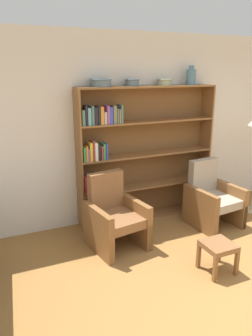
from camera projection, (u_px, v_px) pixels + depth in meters
wall_back at (152, 127)px, 5.04m from camera, size 12.00×0.06×2.75m
bookshelf at (136, 155)px, 4.86m from camera, size 2.13×0.30×2.01m
bowl_cream at (101, 82)px, 4.33m from camera, size 0.30×0.30×0.11m
bowl_brass at (132, 82)px, 4.51m from camera, size 0.21×0.21×0.10m
bowl_terracotta at (164, 82)px, 4.71m from camera, size 0.22×0.22×0.10m
vase_tall at (191, 76)px, 4.87m from camera, size 0.14×0.14×0.28m
armchair_leather at (115, 217)px, 4.24m from camera, size 0.74×0.77×0.95m
armchair_cushioned at (212, 198)px, 4.84m from camera, size 0.70×0.74×0.95m
footstool at (218, 249)px, 3.70m from camera, size 0.34×0.34×0.36m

